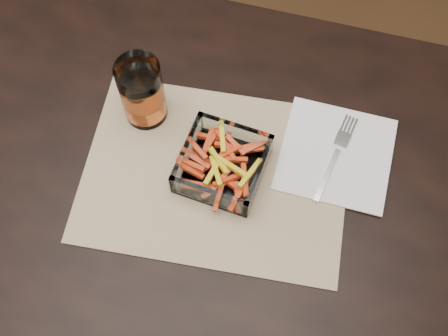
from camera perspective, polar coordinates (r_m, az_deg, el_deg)
The scene contains 6 objects.
dining_table at distance 1.04m, azimuth -7.90°, elevation -4.56°, with size 1.60×0.90×0.75m.
placemat at distance 0.97m, azimuth -0.90°, elevation -0.65°, with size 0.45×0.33×0.00m, color tan.
glass_bowl at distance 0.95m, azimuth -0.15°, elevation 0.30°, with size 0.15×0.15×0.05m.
tumbler at distance 0.98m, azimuth -8.31°, elevation 7.52°, with size 0.08×0.08×0.13m.
napkin at distance 1.00m, azimuth 11.32°, elevation 1.39°, with size 0.19×0.19×0.00m, color white.
fork at distance 0.99m, azimuth 11.30°, elevation 1.37°, with size 0.05×0.18×0.00m.
Camera 1 is at (0.23, -0.31, 1.63)m, focal length 45.00 mm.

